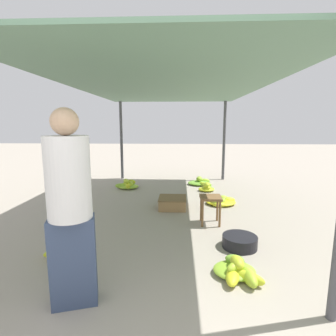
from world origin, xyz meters
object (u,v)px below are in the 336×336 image
Objects in this scene: banana_pile_right_1 at (221,201)px; banana_pile_right_3 at (238,271)px; vendor_foreground at (70,207)px; basin_black at (240,242)px; banana_pile_right_0 at (207,188)px; crate_near at (172,203)px; stool at (210,202)px; banana_pile_left_0 at (64,254)px; banana_pile_right_2 at (200,182)px; banana_pile_left_1 at (128,185)px.

banana_pile_right_3 is at bearing -94.64° from banana_pile_right_1.
basin_black is at bearing 33.85° from vendor_foreground.
banana_pile_right_0 reaches higher than crate_near.
crate_near reaches higher than banana_pile_right_1.
banana_pile_right_1 is (0.17, -1.07, -0.02)m from banana_pile_right_0.
stool is 0.95× the size of banana_pile_left_0.
banana_pile_right_2 is (1.94, 4.03, 0.01)m from banana_pile_left_0.
vendor_foreground reaches higher than banana_pile_left_0.
banana_pile_right_2 is at bearing 91.07° from banana_pile_right_3.
basin_black is 0.72m from banana_pile_right_3.
banana_pile_right_2 is (-0.26, 3.64, -0.01)m from basin_black.
vendor_foreground is 3.78× the size of stool.
banana_pile_right_3 is at bearing -8.59° from banana_pile_left_0.
banana_pile_left_1 is (-1.82, 2.32, -0.28)m from stool.
stool is at bearing -107.36° from banana_pile_right_1.
banana_pile_right_2 is (0.04, 2.81, -0.30)m from stool.
stool is at bearing 54.13° from vendor_foreground.
banana_pile_right_0 reaches higher than banana_pile_right_3.
stool is 1.01× the size of basin_black.
crate_near is (-0.81, -1.36, 0.03)m from banana_pile_right_0.
vendor_foreground is at bearing -106.19° from crate_near.
banana_pile_right_2 reaches higher than basin_black.
stool is 2.16m from banana_pile_right_0.
banana_pile_right_1 is 1.20× the size of banana_pile_right_3.
stool reaches higher than banana_pile_right_3.
banana_pile_right_2 reaches higher than banana_pile_right_1.
banana_pile_right_0 reaches higher than basin_black.
vendor_foreground is 2.99m from crate_near.
banana_pile_right_2 is (-0.13, 0.67, -0.01)m from banana_pile_right_0.
banana_pile_left_0 is 2.36m from crate_near.
banana_pile_right_0 is at bearing 58.37° from banana_pile_left_0.
crate_near is (1.26, 2.00, 0.05)m from banana_pile_left_0.
banana_pile_left_1 is 1.99m from banana_pile_right_0.
banana_pile_left_1 is at bearing 149.95° from banana_pile_right_1.
vendor_foreground is at bearing -107.18° from banana_pile_right_2.
banana_pile_right_3 is (2.02, -0.31, 0.01)m from banana_pile_left_0.
basin_black is at bearing -87.51° from banana_pile_right_0.
banana_pile_left_0 is 0.81× the size of banana_pile_right_2.
banana_pile_right_2 is 1.14× the size of crate_near.
banana_pile_right_0 is 1.08m from banana_pile_right_1.
banana_pile_left_0 is 0.94× the size of banana_pile_right_3.
vendor_foreground is 3.37× the size of banana_pile_right_3.
banana_pile_left_1 is (-0.38, 4.31, -0.82)m from vendor_foreground.
banana_pile_left_0 is at bearing -169.83° from basin_black.
banana_pile_left_1 is at bearing 94.98° from vendor_foreground.
banana_pile_right_2 reaches higher than banana_pile_left_0.
banana_pile_right_2 is at bearing 14.83° from banana_pile_left_1.
banana_pile_right_2 is (-0.29, 1.74, 0.00)m from banana_pile_right_1.
banana_pile_left_0 is 3.20m from banana_pile_right_1.
banana_pile_right_3 is 0.98× the size of crate_near.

